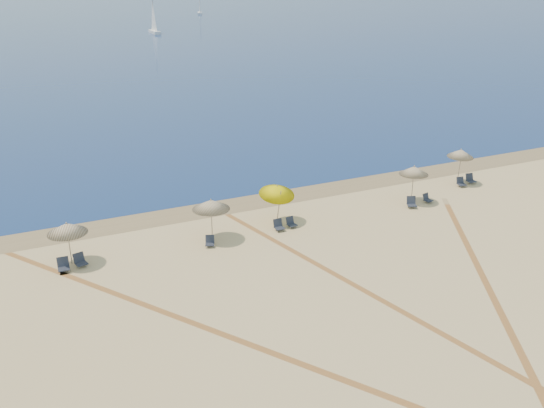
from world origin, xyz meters
The scene contains 19 objects.
ocean centered at (0.00, 225.00, 0.01)m, with size 500.00×500.00×0.00m, color #0C2151.
wet_sand centered at (0.00, 24.00, 0.00)m, with size 500.00×500.00×0.00m, color olive.
umbrella_1 centered at (-11.78, 19.74, 2.04)m, with size 2.06×2.06×2.38m.
umbrella_2 centered at (-4.03, 19.47, 2.14)m, with size 2.14×2.14×2.48m.
umbrella_3 centered at (0.37, 20.06, 2.09)m, with size 2.16×2.23×2.63m.
umbrella_4 centered at (9.94, 19.39, 2.20)m, with size 1.91×1.91×2.55m.
umbrella_5 centered at (15.21, 20.96, 2.26)m, with size 1.85×1.88×2.60m.
chair_2 centered at (-12.25, 19.09, 0.31)m, with size 0.62×0.71×0.70m.
chair_3 centered at (-11.39, 19.29, 0.30)m, with size 0.71×0.78×0.68m.
chair_4 centered at (-4.45, 18.69, 0.26)m, with size 0.67×0.72×0.60m.
chair_5 centered at (-0.02, 19.01, 0.29)m, with size 0.54×0.64×0.65m.
chair_6 centered at (0.85, 19.12, 0.27)m, with size 0.58×0.65×0.61m.
chair_7 centered at (9.37, 18.64, 0.30)m, with size 0.79×0.85×0.69m.
chair_8 centered at (10.84, 18.89, 0.26)m, with size 0.60×0.66×0.59m.
chair_9 centered at (15.00, 20.36, 0.28)m, with size 0.62×0.70×0.65m.
chair_10 centered at (16.08, 20.60, 0.30)m, with size 0.64×0.73×0.69m.
sailboat_0 centered at (50.09, 183.21, 2.41)m, with size 2.99×5.49×7.95m.
sailboat_2 centered at (21.58, 130.99, 2.60)m, with size 1.53×5.78×8.59m.
tire_tracks centered at (-0.82, 9.71, 0.00)m, with size 52.48×45.67×0.00m.
Camera 1 is at (-14.00, -10.09, 14.61)m, focal length 39.34 mm.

